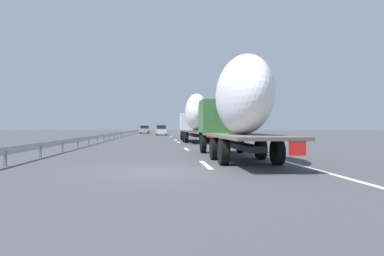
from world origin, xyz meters
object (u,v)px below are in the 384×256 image
(truck_trailing, at_px, (237,105))
(car_yellow_coupe, at_px, (146,129))
(truck_lead, at_px, (195,116))
(car_white_van, at_px, (161,130))
(road_sign, at_px, (200,123))
(car_silver_hatch, at_px, (144,130))

(truck_trailing, height_order, car_yellow_coupe, truck_trailing)
(car_yellow_coupe, bearing_deg, truck_lead, -173.62)
(truck_trailing, bearing_deg, car_white_van, 3.80)
(car_white_van, bearing_deg, road_sign, -139.11)
(truck_trailing, bearing_deg, road_sign, -4.15)
(road_sign, bearing_deg, car_white_van, 40.89)
(truck_lead, bearing_deg, road_sign, -7.76)
(truck_lead, xyz_separation_m, road_sign, (22.75, -3.10, -0.47))
(car_silver_hatch, height_order, car_yellow_coupe, car_yellow_coupe)
(car_yellow_coupe, distance_m, car_white_van, 36.71)
(truck_lead, distance_m, road_sign, 22.97)
(truck_lead, xyz_separation_m, truck_trailing, (-19.98, -0.00, -0.06))
(truck_lead, bearing_deg, car_silver_hatch, 8.64)
(truck_trailing, distance_m, car_silver_hatch, 68.26)
(car_silver_hatch, xyz_separation_m, car_white_van, (-17.69, -3.94, 0.00))
(car_yellow_coupe, bearing_deg, truck_trailing, -175.08)
(truck_lead, relative_size, car_silver_hatch, 2.70)
(car_silver_hatch, xyz_separation_m, road_sign, (-25.12, -10.37, 1.24))
(car_yellow_coupe, bearing_deg, car_silver_hatch, -179.45)
(car_silver_hatch, height_order, road_sign, road_sign)
(car_white_van, bearing_deg, truck_lead, -173.70)
(truck_lead, bearing_deg, truck_trailing, -180.00)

